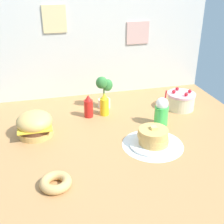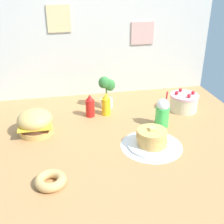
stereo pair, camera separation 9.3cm
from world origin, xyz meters
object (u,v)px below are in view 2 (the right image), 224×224
(layer_cake, at_px, (184,102))
(donut_pink_glaze, at_px, (51,180))
(burger, at_px, (35,122))
(mustard_bottle, at_px, (106,105))
(ketchup_bottle, at_px, (90,106))
(cream_soda_cup, at_px, (162,113))
(pancake_stack, at_px, (152,139))
(potted_plant, at_px, (106,90))

(layer_cake, xyz_separation_m, donut_pink_glaze, (-1.11, -0.75, -0.04))
(burger, height_order, donut_pink_glaze, burger)
(burger, height_order, mustard_bottle, mustard_bottle)
(ketchup_bottle, height_order, donut_pink_glaze, ketchup_bottle)
(layer_cake, bearing_deg, burger, -172.93)
(ketchup_bottle, bearing_deg, burger, -155.31)
(burger, height_order, layer_cake, burger)
(cream_soda_cup, distance_m, donut_pink_glaze, 0.99)
(cream_soda_cup, xyz_separation_m, donut_pink_glaze, (-0.83, -0.52, -0.08))
(layer_cake, distance_m, ketchup_bottle, 0.79)
(layer_cake, xyz_separation_m, cream_soda_cup, (-0.28, -0.23, 0.04))
(layer_cake, xyz_separation_m, mustard_bottle, (-0.65, 0.05, 0.01))
(cream_soda_cup, bearing_deg, ketchup_bottle, 151.84)
(burger, relative_size, ketchup_bottle, 1.33)
(pancake_stack, relative_size, ketchup_bottle, 1.70)
(donut_pink_glaze, bearing_deg, mustard_bottle, 60.12)
(layer_cake, relative_size, ketchup_bottle, 1.25)
(potted_plant, bearing_deg, pancake_stack, -74.78)
(burger, distance_m, layer_cake, 1.22)
(pancake_stack, distance_m, mustard_bottle, 0.57)
(burger, relative_size, mustard_bottle, 1.33)
(burger, bearing_deg, cream_soda_cup, -4.84)
(cream_soda_cup, height_order, potted_plant, potted_plant)
(burger, distance_m, ketchup_bottle, 0.46)
(layer_cake, relative_size, donut_pink_glaze, 1.34)
(cream_soda_cup, bearing_deg, layer_cake, 39.56)
(cream_soda_cup, distance_m, potted_plant, 0.55)
(burger, xyz_separation_m, ketchup_bottle, (0.42, 0.19, 0.00))
(burger, xyz_separation_m, potted_plant, (0.58, 0.34, 0.07))
(layer_cake, bearing_deg, mustard_bottle, 175.95)
(layer_cake, height_order, ketchup_bottle, ketchup_bottle)
(layer_cake, distance_m, cream_soda_cup, 0.36)
(pancake_stack, distance_m, cream_soda_cup, 0.31)
(burger, distance_m, cream_soda_cup, 0.93)
(mustard_bottle, bearing_deg, cream_soda_cup, -36.04)
(ketchup_bottle, bearing_deg, layer_cake, -3.20)
(ketchup_bottle, distance_m, donut_pink_glaze, 0.86)
(ketchup_bottle, xyz_separation_m, potted_plant, (0.16, 0.15, 0.07))
(mustard_bottle, bearing_deg, ketchup_bottle, -178.94)
(layer_cake, height_order, potted_plant, potted_plant)
(layer_cake, height_order, cream_soda_cup, cream_soda_cup)
(donut_pink_glaze, bearing_deg, cream_soda_cup, 31.88)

